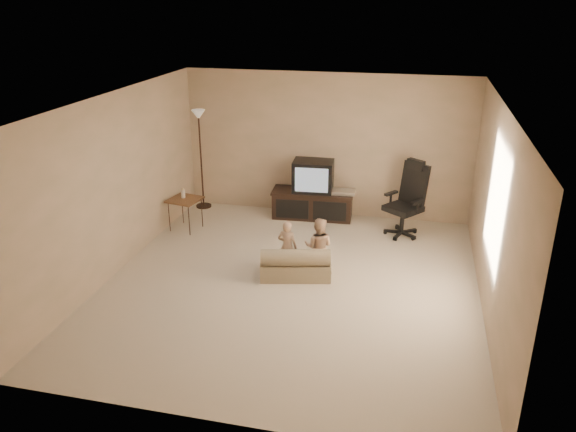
% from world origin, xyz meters
% --- Properties ---
extents(floor, '(5.50, 5.50, 0.00)m').
position_xyz_m(floor, '(0.00, 0.00, 0.00)').
color(floor, beige).
rests_on(floor, ground).
extents(room_shell, '(5.50, 5.50, 5.50)m').
position_xyz_m(room_shell, '(0.00, 0.00, 1.52)').
color(room_shell, silver).
rests_on(room_shell, floor).
extents(tv_stand, '(1.47, 0.62, 1.03)m').
position_xyz_m(tv_stand, '(-0.17, 2.49, 0.43)').
color(tv_stand, black).
rests_on(tv_stand, floor).
extents(office_chair, '(0.80, 0.80, 1.25)m').
position_xyz_m(office_chair, '(1.45, 2.09, 0.45)').
color(office_chair, black).
rests_on(office_chair, floor).
extents(side_table, '(0.57, 0.57, 0.73)m').
position_xyz_m(side_table, '(-2.15, 1.48, 0.52)').
color(side_table, brown).
rests_on(side_table, floor).
extents(floor_lamp, '(0.28, 0.28, 1.81)m').
position_xyz_m(floor_lamp, '(-2.25, 2.54, 1.32)').
color(floor_lamp, '#301D15').
rests_on(floor_lamp, floor).
extents(child_sofa, '(1.07, 0.75, 0.48)m').
position_xyz_m(child_sofa, '(0.01, 0.22, 0.19)').
color(child_sofa, gray).
rests_on(child_sofa, floor).
extents(toddler_left, '(0.31, 0.25, 0.79)m').
position_xyz_m(toddler_left, '(-0.13, 0.34, 0.39)').
color(toddler_left, tan).
rests_on(toddler_left, floor).
extents(toddler_right, '(0.42, 0.24, 0.85)m').
position_xyz_m(toddler_right, '(0.30, 0.38, 0.42)').
color(toddler_right, tan).
rests_on(toddler_right, floor).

